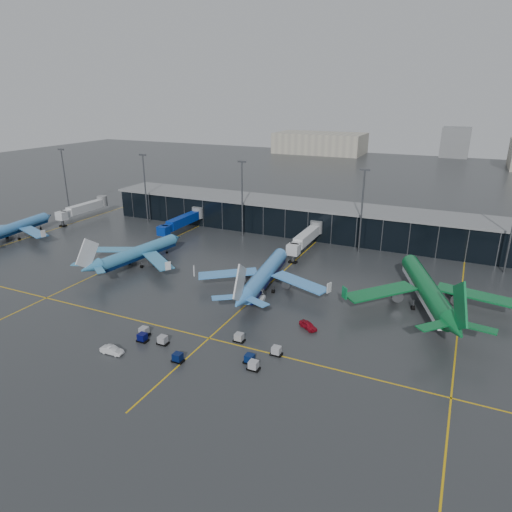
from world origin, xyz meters
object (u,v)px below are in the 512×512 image
at_px(airliner_klm_west, 14,221).
at_px(airliner_arkefly, 138,245).
at_px(baggage_carts, 204,347).
at_px(airliner_klm_near, 265,265).
at_px(service_van_red, 308,325).
at_px(mobile_airstair, 259,297).
at_px(airliner_aer_lingus, 428,278).
at_px(service_van_white, 112,350).

xyz_separation_m(airliner_klm_west, airliner_arkefly, (53.92, -2.82, 0.03)).
relative_size(airliner_klm_west, baggage_carts, 1.27).
distance_m(airliner_klm_near, service_van_red, 23.16).
xyz_separation_m(mobile_airstair, service_van_red, (14.88, -8.22, 0.00)).
distance_m(airliner_aer_lingus, baggage_carts, 52.71).
xyz_separation_m(airliner_arkefly, service_van_red, (55.94, -15.80, -4.98)).
height_order(airliner_klm_near, airliner_aer_lingus, airliner_aer_lingus).
relative_size(airliner_arkefly, airliner_aer_lingus, 0.82).
distance_m(airliner_klm_near, airliner_aer_lingus, 37.97).
bearing_deg(service_van_white, airliner_klm_near, -21.82).
relative_size(airliner_arkefly, airliner_klm_near, 0.93).
bearing_deg(airliner_aer_lingus, airliner_klm_near, 169.78).
height_order(airliner_klm_west, airliner_aer_lingus, airliner_aer_lingus).
relative_size(mobile_airstair, service_van_white, 0.77).
xyz_separation_m(airliner_klm_west, airliner_aer_lingus, (130.66, 2.95, 1.25)).
bearing_deg(service_van_red, airliner_aer_lingus, -9.88).
bearing_deg(airliner_arkefly, airliner_aer_lingus, 12.33).
relative_size(airliner_arkefly, service_van_white, 8.19).
bearing_deg(airliner_klm_near, service_van_white, -115.90).
distance_m(airliner_klm_west, service_van_white, 90.73).
height_order(airliner_klm_west, airliner_klm_near, airliner_klm_near).
distance_m(mobile_airstair, service_van_red, 17.00).
bearing_deg(airliner_klm_near, airliner_arkefly, 172.14).
distance_m(airliner_arkefly, airliner_klm_near, 39.33).
height_order(baggage_carts, service_van_red, baggage_carts).
bearing_deg(airliner_aer_lingus, service_van_red, -153.84).
bearing_deg(service_van_red, airliner_klm_near, 81.63).
bearing_deg(mobile_airstair, service_van_red, -39.00).
distance_m(airliner_klm_west, airliner_arkefly, 53.99).
distance_m(airliner_klm_near, service_van_white, 42.53).
bearing_deg(airliner_aer_lingus, airliner_klm_west, 161.42).
bearing_deg(airliner_aer_lingus, airliner_arkefly, 164.42).
distance_m(airliner_aer_lingus, service_van_white, 69.22).
relative_size(airliner_aer_lingus, service_van_red, 10.03).
bearing_deg(service_van_white, baggage_carts, -64.57).
bearing_deg(baggage_carts, service_van_white, -151.66).
relative_size(airliner_klm_west, airliner_arkefly, 0.99).
bearing_deg(baggage_carts, service_van_red, 47.57).
bearing_deg(service_van_red, service_van_white, 163.28).
bearing_deg(airliner_klm_west, mobile_airstair, -13.75).
height_order(mobile_airstair, service_van_red, mobile_airstair).
bearing_deg(service_van_white, service_van_red, -53.70).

